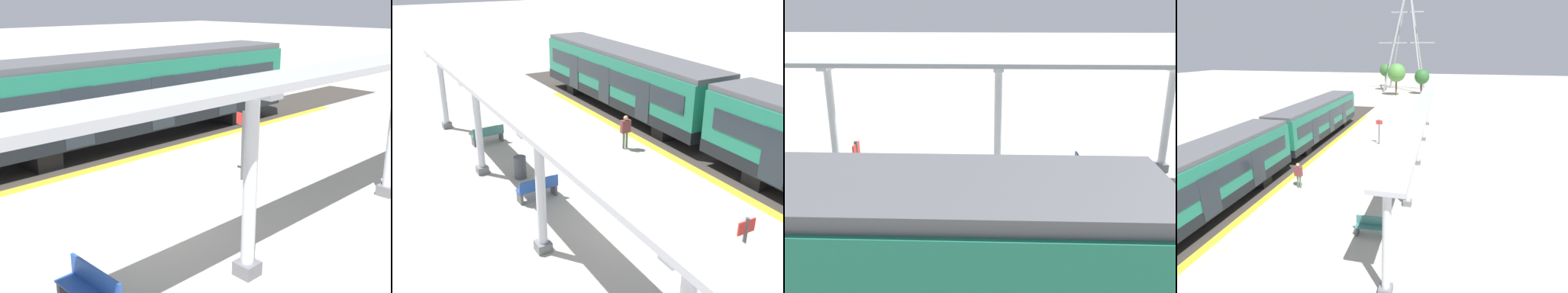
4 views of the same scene
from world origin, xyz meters
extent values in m
plane|color=#B0A99A|center=(0.00, 0.00, 0.00)|extent=(176.00, 176.00, 0.00)
cube|color=#1E262D|center=(-4.49, 1.21, 1.69)|extent=(0.04, 1.10, 2.00)
cube|color=slate|center=(3.76, -6.01, 0.15)|extent=(0.44, 0.44, 0.30)
cylinder|color=silver|center=(3.76, -6.01, 2.01)|extent=(0.28, 0.28, 3.42)
cube|color=silver|center=(3.76, -6.01, 3.78)|extent=(1.10, 0.36, 0.12)
cube|color=slate|center=(3.76, 0.10, 0.15)|extent=(0.44, 0.44, 0.30)
cylinder|color=silver|center=(3.76, 0.10, 2.01)|extent=(0.28, 0.28, 3.42)
cube|color=silver|center=(3.76, 0.10, 3.78)|extent=(1.10, 0.36, 0.12)
cube|color=slate|center=(3.76, 6.25, 0.15)|extent=(0.44, 0.44, 0.30)
cylinder|color=silver|center=(3.76, 6.25, 2.01)|extent=(0.28, 0.28, 3.42)
cube|color=silver|center=(3.76, 6.25, 3.78)|extent=(1.10, 0.36, 0.12)
cube|color=#A8AAB2|center=(3.76, 0.07, 3.92)|extent=(1.20, 25.34, 0.16)
cube|color=#244B9F|center=(2.65, -2.95, 0.44)|extent=(1.51, 0.49, 0.04)
cube|color=#244B9F|center=(2.64, -2.76, 0.66)|extent=(1.50, 0.11, 0.40)
cube|color=#4C4C51|center=(3.32, -2.93, 0.21)|extent=(0.11, 0.40, 0.42)
cube|color=#4C4C51|center=(1.98, -2.97, 0.21)|extent=(0.11, 0.40, 0.42)
cylinder|color=#474A51|center=(2.56, -4.85, 0.45)|extent=(0.48, 0.48, 0.90)
cylinder|color=#4C4C51|center=(0.06, 4.19, 1.10)|extent=(0.10, 0.10, 2.20)
cube|color=red|center=(0.06, 4.19, 1.95)|extent=(0.56, 0.04, 0.36)
camera|label=1|loc=(9.37, -6.71, 5.41)|focal=44.59mm
camera|label=2|loc=(8.07, 10.65, 7.98)|focal=41.70mm
camera|label=3|loc=(-11.63, 0.19, 5.92)|focal=39.86mm
camera|label=4|loc=(5.15, -20.07, 7.83)|focal=27.29mm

